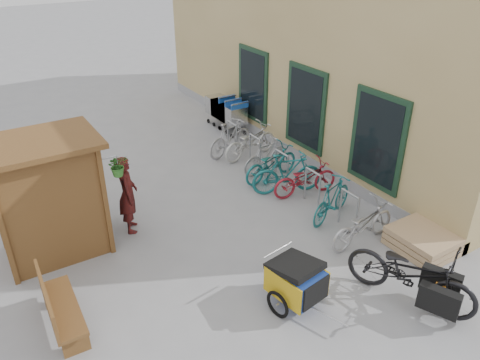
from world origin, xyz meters
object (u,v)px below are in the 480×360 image
bike_0 (363,224)px  bike_4 (271,163)px  bike_2 (305,179)px  bike_1 (332,199)px  bench (57,307)px  bike_7 (230,138)px  cargo_bike (412,274)px  bike_6 (250,141)px  pallet_stack (422,241)px  kiosk (41,184)px  shopping_carts (226,109)px  bike_3 (287,173)px  bike_5 (266,156)px  child_trailer (296,280)px  person_kiosk (128,194)px

bike_0 → bike_4: bike_4 is taller
bike_0 → bike_2: bike_0 is taller
bike_1 → bench: bearing=72.7°
bike_1 → bike_7: (-0.16, 4.11, 0.03)m
bike_2 → cargo_bike: bearing=177.9°
bike_6 → pallet_stack: bearing=177.4°
bike_7 → bike_4: bearing=166.6°
bike_2 → kiosk: bearing=91.5°
shopping_carts → bike_1: shopping_carts is taller
bench → bike_3: (5.80, 1.68, 0.03)m
bike_1 → bike_5: (0.07, 2.64, -0.01)m
bike_3 → bike_5: size_ratio=1.14×
child_trailer → bike_0: bearing=8.4°
pallet_stack → bench: bench is taller
bike_3 → bike_6: size_ratio=0.97×
cargo_bike → bike_0: cargo_bike is taller
pallet_stack → bench: (-6.68, 1.66, 0.28)m
bench → bike_6: (6.17, 3.87, -0.02)m
kiosk → bike_6: kiosk is taller
bench → bike_3: bike_3 is taller
kiosk → bike_3: bearing=-5.7°
bike_7 → person_kiosk: bearing=102.9°
shopping_carts → bike_1: (-0.74, -5.85, -0.18)m
cargo_bike → bike_3: 4.21m
bike_1 → person_kiosk: bearing=44.2°
kiosk → bike_1: size_ratio=1.57×
bike_0 → bike_7: bike_7 is taller
kiosk → child_trailer: bearing=-49.7°
bench → shopping_carts: 9.03m
bike_4 → bike_6: bearing=-18.7°
pallet_stack → shopping_carts: 7.75m
bike_2 → child_trailer: bearing=148.7°
shopping_carts → person_kiosk: size_ratio=1.01×
bike_1 → bike_4: bearing=-18.4°
child_trailer → bike_1: bike_1 is taller
bike_1 → bike_3: bike_3 is taller
kiosk → bike_0: kiosk is taller
bike_2 → bike_6: bike_6 is taller
bench → shopping_carts: size_ratio=0.89×
kiosk → bike_4: bearing=2.7°
cargo_bike → bike_2: (0.83, 3.87, -0.14)m
bench → bike_1: size_ratio=0.97×
pallet_stack → bike_5: 4.58m
shopping_carts → child_trailer: (-3.11, -7.60, -0.14)m
kiosk → shopping_carts: (6.28, 3.86, -0.90)m
bike_2 → bike_4: size_ratio=0.97×
person_kiosk → bike_5: person_kiosk is taller
cargo_bike → bike_5: cargo_bike is taller
bike_2 → bike_7: size_ratio=0.99×
pallet_stack → bike_4: 4.21m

